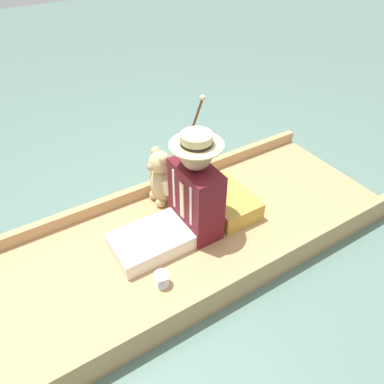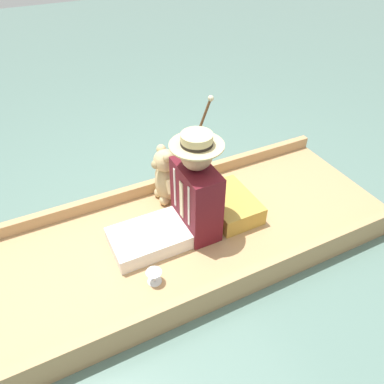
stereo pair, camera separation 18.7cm
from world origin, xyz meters
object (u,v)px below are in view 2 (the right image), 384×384
at_px(seated_person, 184,202).
at_px(wine_glass, 154,275).
at_px(walking_cane, 196,137).
at_px(teddy_bear, 165,177).

height_order(seated_person, wine_glass, seated_person).
xyz_separation_m(seated_person, walking_cane, (0.46, -0.33, 0.17)).
xyz_separation_m(wine_glass, walking_cane, (0.77, -0.68, 0.38)).
height_order(seated_person, walking_cane, seated_person).
xyz_separation_m(teddy_bear, walking_cane, (0.07, -0.29, 0.23)).
relative_size(teddy_bear, walking_cane, 0.61).
distance_m(teddy_bear, walking_cane, 0.38).
bearing_deg(seated_person, teddy_bear, 1.54).
xyz_separation_m(teddy_bear, wine_glass, (-0.70, 0.38, -0.15)).
bearing_deg(walking_cane, teddy_bear, 102.57).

